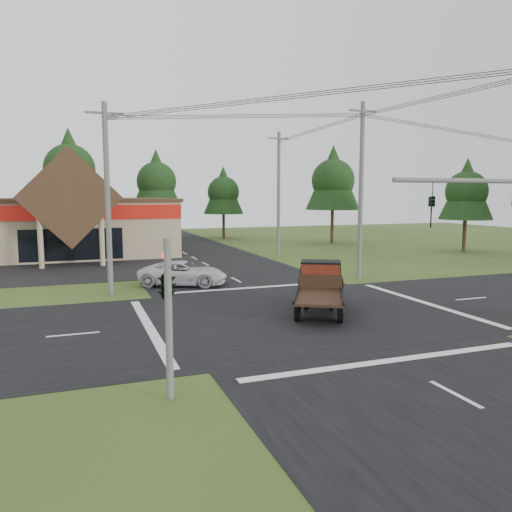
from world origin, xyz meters
name	(u,v)px	position (x,y,z in m)	size (l,w,h in m)	color
ground	(301,314)	(0.00, 0.00, 0.00)	(120.00, 120.00, 0.00)	#384A1A
road_ns	(301,314)	(0.00, 0.00, 0.01)	(12.00, 120.00, 0.02)	black
road_ew	(301,314)	(0.00, 0.00, 0.01)	(120.00, 12.00, 0.02)	black
parking_apron	(14,271)	(-14.00, 19.00, 0.01)	(28.00, 14.00, 0.02)	black
cvs_building	(5,225)	(-15.70, 29.57, 2.78)	(30.40, 18.20, 9.19)	tan
traffic_signal_corner	(167,270)	(-7.50, -7.32, 3.52)	(0.53, 2.48, 4.40)	#595651
utility_pole_nw	(108,198)	(-8.00, 8.00, 5.39)	(2.00, 0.30, 10.50)	#595651
utility_pole_ne	(361,189)	(8.00, 8.00, 5.89)	(2.00, 0.30, 11.50)	#595651
utility_pole_n	(279,193)	(8.00, 22.00, 5.74)	(2.00, 0.30, 11.20)	#595651
tree_row_c	(69,167)	(-10.00, 41.00, 8.72)	(7.28, 7.28, 13.13)	#332316
tree_row_d	(156,180)	(0.00, 42.00, 7.38)	(6.16, 6.16, 11.11)	#332316
tree_row_e	(223,191)	(8.00, 40.00, 6.03)	(5.04, 5.04, 9.09)	#332316
tree_side_ne	(333,178)	(18.00, 30.00, 7.38)	(6.16, 6.16, 11.11)	#332316
tree_side_e_near	(467,190)	(26.00, 18.00, 6.03)	(5.04, 5.04, 9.09)	#332316
antique_flatbed_truck	(320,288)	(0.92, -0.04, 1.19)	(2.16, 5.67, 2.37)	#51170B
white_pickup	(183,273)	(-3.61, 9.37, 0.75)	(2.47, 5.36, 1.49)	silver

